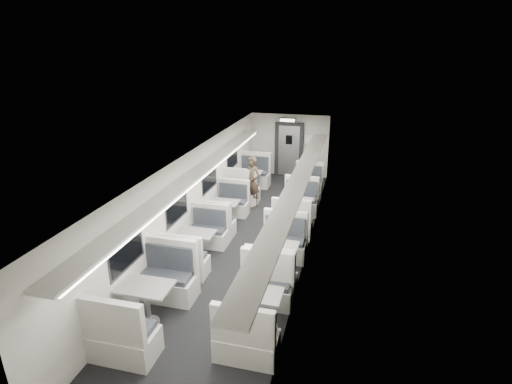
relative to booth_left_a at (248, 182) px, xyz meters
The scene contains 19 objects.
room 3.79m from the booth_left_a, 74.34° to the right, with size 3.24×12.24×2.64m.
booth_left_a is the anchor object (origin of this frame).
booth_left_b 2.57m from the booth_left_a, 90.00° to the right, with size 0.99×2.00×1.07m.
booth_left_c 4.60m from the booth_left_a, 90.00° to the right, with size 0.99×2.01×1.08m.
booth_left_d 7.06m from the booth_left_a, 90.00° to the right, with size 1.15×2.33×1.24m.
booth_right_a 2.00m from the booth_left_a, ahead, with size 0.96×1.96×1.05m.
booth_right_b 2.86m from the booth_left_a, 45.61° to the right, with size 1.05×2.14×1.14m.
booth_right_c 5.26m from the booth_left_a, 67.63° to the right, with size 1.08×2.18×1.17m.
booth_right_d 6.96m from the booth_left_a, 73.29° to the right, with size 1.04×2.11×1.13m.
passenger 1.21m from the booth_left_a, 68.38° to the right, with size 0.60×0.39×1.64m, color black.
window_a 1.07m from the booth_left_a, 161.10° to the right, with size 0.02×1.18×0.84m, color black.
window_b 2.59m from the booth_left_a, 101.65° to the right, with size 0.02×1.18×0.84m, color black.
window_c 4.69m from the booth_left_a, 96.10° to the right, with size 0.02×1.18×0.84m, color black.
window_d 6.85m from the booth_left_a, 94.12° to the right, with size 0.02×1.18×0.84m, color black.
luggage_rack_left 4.16m from the booth_left_a, 93.61° to the right, with size 0.46×10.40×0.09m.
luggage_rack_right 4.72m from the booth_left_a, 59.87° to the right, with size 0.46×10.40×0.09m.
vestibule_door 2.64m from the booth_left_a, 67.08° to the left, with size 1.10×0.13×2.10m.
exit_sign 2.83m from the booth_left_a, 61.95° to the left, with size 0.62×0.12×0.16m.
wall_notice 3.13m from the booth_left_a, 53.36° to the left, with size 0.32×0.02×0.40m, color silver.
Camera 1 is at (2.44, -8.95, 4.92)m, focal length 28.00 mm.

